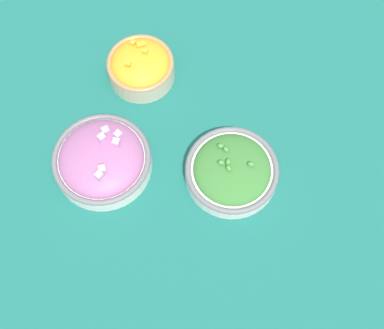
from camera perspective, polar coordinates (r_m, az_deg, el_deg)
ground_plane at (r=1.11m, az=0.00°, el=-0.59°), size 3.00×3.00×0.00m
bowl_squash at (r=1.18m, az=-5.50°, el=10.40°), size 0.15×0.15×0.08m
bowl_broccoli at (r=1.08m, az=4.27°, el=-0.65°), size 0.19×0.19×0.06m
bowl_red_onion at (r=1.10m, az=-9.59°, el=0.49°), size 0.20×0.20×0.08m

